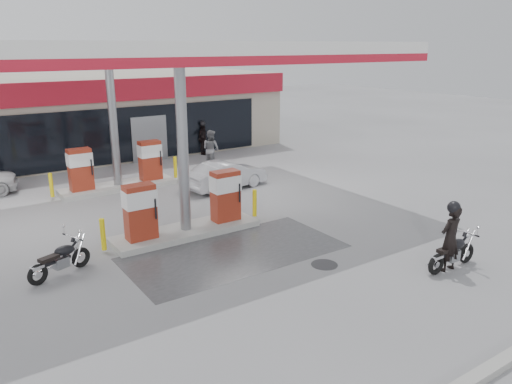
% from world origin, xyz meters
% --- Properties ---
extents(ground, '(90.00, 90.00, 0.00)m').
position_xyz_m(ground, '(0.00, 0.00, 0.00)').
color(ground, gray).
rests_on(ground, ground).
extents(wet_patch, '(6.00, 3.00, 0.00)m').
position_xyz_m(wet_patch, '(0.50, 0.00, 0.00)').
color(wet_patch, '#4C4C4F').
rests_on(wet_patch, ground).
extents(drain_cover, '(0.70, 0.70, 0.01)m').
position_xyz_m(drain_cover, '(2.00, -2.00, 0.00)').
color(drain_cover, '#38383A').
rests_on(drain_cover, ground).
extents(store_building, '(22.00, 8.22, 4.00)m').
position_xyz_m(store_building, '(0.01, 15.94, 2.01)').
color(store_building, '#BDB19E').
rests_on(store_building, ground).
extents(canopy, '(16.00, 10.02, 5.51)m').
position_xyz_m(canopy, '(0.00, 5.00, 5.27)').
color(canopy, silver).
rests_on(canopy, ground).
extents(pump_island_near, '(5.14, 1.30, 1.78)m').
position_xyz_m(pump_island_near, '(0.00, 2.00, 0.71)').
color(pump_island_near, '#9E9E99').
rests_on(pump_island_near, ground).
extents(pump_island_far, '(5.14, 1.30, 1.78)m').
position_xyz_m(pump_island_far, '(0.00, 8.00, 0.71)').
color(pump_island_far, '#9E9E99').
rests_on(pump_island_far, ground).
extents(main_motorcycle, '(1.79, 0.69, 0.92)m').
position_xyz_m(main_motorcycle, '(4.56, -3.98, 0.41)').
color(main_motorcycle, black).
rests_on(main_motorcycle, ground).
extents(biker_main, '(0.63, 0.42, 1.73)m').
position_xyz_m(biker_main, '(4.37, -3.98, 0.86)').
color(biker_main, black).
rests_on(biker_main, ground).
extents(parked_motorcycle, '(1.68, 0.85, 0.90)m').
position_xyz_m(parked_motorcycle, '(-3.82, 1.22, 0.40)').
color(parked_motorcycle, black).
rests_on(parked_motorcycle, ground).
extents(attendant, '(0.90, 1.02, 1.77)m').
position_xyz_m(attendant, '(4.80, 9.00, 0.88)').
color(attendant, slate).
rests_on(attendant, ground).
extents(hatchback_silver, '(3.47, 1.54, 1.11)m').
position_xyz_m(hatchback_silver, '(3.58, 5.60, 0.55)').
color(hatchback_silver, '#ABADB3').
rests_on(hatchback_silver, ground).
extents(parked_car_right, '(3.99, 2.74, 1.01)m').
position_xyz_m(parked_car_right, '(10.00, 14.00, 0.51)').
color(parked_car_right, gray).
rests_on(parked_car_right, ground).
extents(biker_walking, '(1.02, 0.91, 1.66)m').
position_xyz_m(biker_walking, '(5.88, 11.80, 0.83)').
color(biker_walking, black).
rests_on(biker_walking, ground).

